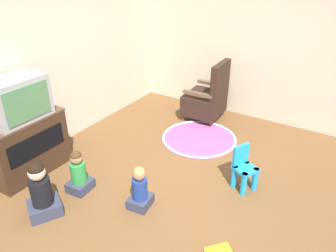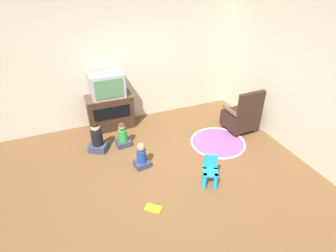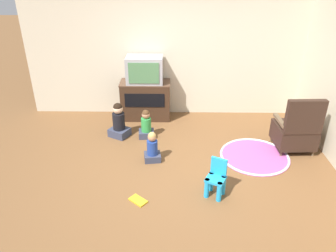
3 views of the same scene
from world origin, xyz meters
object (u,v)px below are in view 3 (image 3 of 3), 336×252
(yellow_kid_chair, at_px, (216,181))
(child_watching_left, at_px, (152,148))
(tv_cabinet, at_px, (146,99))
(child_watching_center, at_px, (119,122))
(television, at_px, (145,70))
(book, at_px, (138,200))
(black_armchair, at_px, (296,131))
(child_watching_right, at_px, (146,125))

(yellow_kid_chair, distance_m, child_watching_left, 1.27)
(tv_cabinet, bearing_deg, child_watching_center, -118.60)
(television, distance_m, book, 2.81)
(child_watching_left, bearing_deg, tv_cabinet, 89.97)
(black_armchair, xyz_separation_m, yellow_kid_chair, (-1.47, -1.21, -0.14))
(book, bearing_deg, yellow_kid_chair, -130.97)
(child_watching_center, bearing_deg, yellow_kid_chair, -17.46)
(television, xyz_separation_m, child_watching_right, (0.07, -0.81, -0.79))
(child_watching_left, bearing_deg, child_watching_center, 121.25)
(child_watching_left, relative_size, child_watching_center, 0.78)
(television, distance_m, child_watching_center, 1.17)
(tv_cabinet, bearing_deg, child_watching_left, -82.00)
(child_watching_center, height_order, book, child_watching_center)
(child_watching_center, distance_m, child_watching_right, 0.51)
(yellow_kid_chair, bearing_deg, black_armchair, 65.74)
(child_watching_left, bearing_deg, television, 90.03)
(black_armchair, relative_size, child_watching_center, 1.54)
(tv_cabinet, xyz_separation_m, child_watching_right, (0.07, -0.83, -0.16))
(yellow_kid_chair, bearing_deg, tv_cabinet, 141.35)
(television, bearing_deg, black_armchair, -25.18)
(child_watching_left, xyz_separation_m, book, (-0.14, -1.02, -0.21))
(yellow_kid_chair, height_order, child_watching_left, yellow_kid_chair)
(tv_cabinet, xyz_separation_m, child_watching_left, (0.23, -1.61, -0.17))
(black_armchair, bearing_deg, book, 26.11)
(book, bearing_deg, child_watching_left, -57.56)
(tv_cabinet, height_order, book, tv_cabinet)
(yellow_kid_chair, relative_size, book, 1.97)
(book, bearing_deg, child_watching_center, -33.97)
(television, xyz_separation_m, child_watching_left, (0.23, -1.59, -0.81))
(black_armchair, relative_size, book, 3.63)
(child_watching_left, xyz_separation_m, child_watching_center, (-0.66, 0.81, 0.06))
(child_watching_left, height_order, child_watching_center, child_watching_center)
(television, relative_size, yellow_kid_chair, 1.27)
(yellow_kid_chair, xyz_separation_m, child_watching_left, (-0.93, 0.86, -0.01))
(yellow_kid_chair, xyz_separation_m, child_watching_right, (-1.09, 1.64, 0.00))
(tv_cabinet, relative_size, yellow_kid_chair, 1.80)
(tv_cabinet, distance_m, yellow_kid_chair, 2.73)
(tv_cabinet, xyz_separation_m, yellow_kid_chair, (1.16, -2.46, -0.17))
(child_watching_right, bearing_deg, tv_cabinet, 89.96)
(television, height_order, book, television)
(yellow_kid_chair, bearing_deg, child_watching_center, 159.92)
(television, xyz_separation_m, black_armchair, (2.63, -1.24, -0.66))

